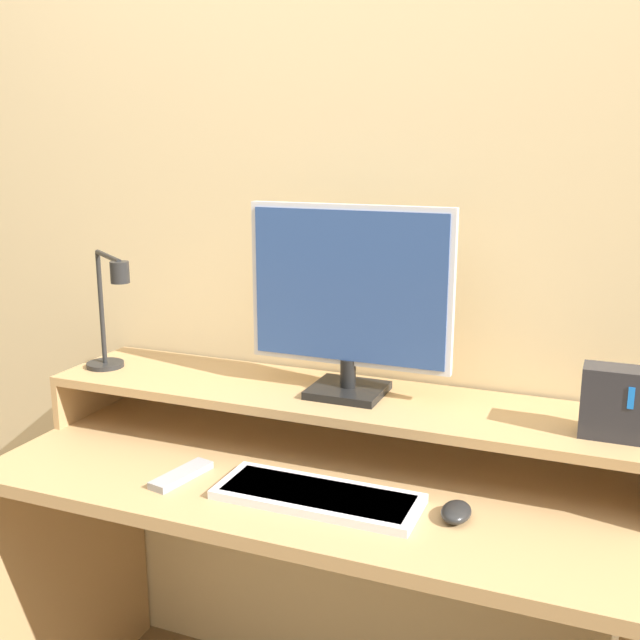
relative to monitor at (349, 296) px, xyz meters
name	(u,v)px	position (x,y,z in m)	size (l,w,h in m)	color
wall_back	(361,239)	(-0.03, 0.18, 0.11)	(6.00, 0.05, 2.50)	beige
desk	(310,560)	(-0.03, -0.15, -0.58)	(1.40, 0.60, 0.77)	tan
monitor_shelf	(333,401)	(-0.03, -0.01, -0.25)	(1.40, 0.31, 0.14)	tan
monitor	(349,296)	(0.00, 0.00, 0.00)	(0.48, 0.16, 0.44)	black
desk_lamp	(110,315)	(-0.60, -0.08, -0.08)	(0.22, 0.18, 0.31)	black
router_dock	(612,402)	(0.57, -0.05, -0.16)	(0.12, 0.08, 0.14)	#28282D
keyboard	(318,496)	(0.03, -0.27, -0.36)	(0.42, 0.16, 0.02)	silver
mouse	(456,512)	(0.31, -0.24, -0.35)	(0.06, 0.09, 0.03)	black
remote_control	(181,475)	(-0.28, -0.28, -0.36)	(0.08, 0.16, 0.02)	#99999E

